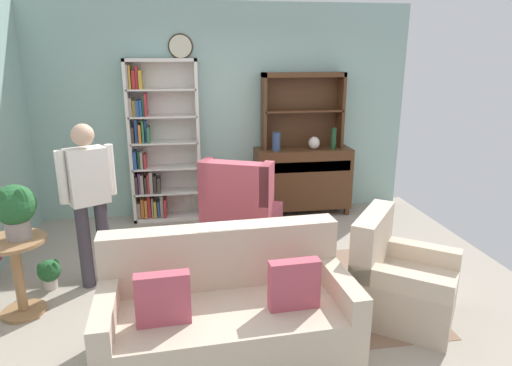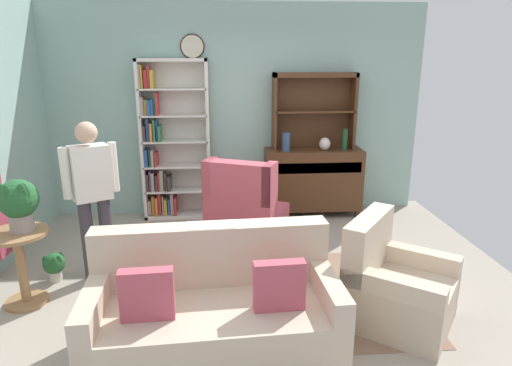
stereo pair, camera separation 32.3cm
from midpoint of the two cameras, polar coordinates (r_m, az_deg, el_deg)
ground_plane at (r=4.46m, az=1.02°, el=-12.71°), size 5.40×4.60×0.02m
wall_back at (r=6.07m, az=-0.86°, el=9.19°), size 5.00×0.09×2.80m
area_rug at (r=4.22m, az=4.21°, el=-14.37°), size 2.62×1.74×0.01m
bookshelf at (r=5.97m, az=-9.51°, el=4.86°), size 0.90×0.30×2.10m
sideboard at (r=6.14m, az=8.80°, el=0.53°), size 1.30×0.45×0.92m
sideboard_hutch at (r=6.05m, az=8.99°, el=10.44°), size 1.10×0.26×1.00m
vase_tall at (r=5.86m, az=5.47°, el=5.26°), size 0.11×0.11×0.24m
vase_round at (r=5.99m, az=10.36°, el=4.95°), size 0.15×0.15×0.17m
bottle_wine at (r=6.03m, az=12.84°, el=5.44°), size 0.07×0.07×0.29m
couch_floral at (r=3.41m, az=-2.56°, el=-16.37°), size 1.84×0.95×0.90m
armchair_floral at (r=3.97m, az=19.74°, el=-12.75°), size 1.07×1.07×0.88m
wingback_chair at (r=5.07m, az=0.45°, el=-4.14°), size 1.03×1.04×1.05m
plant_stand at (r=4.36m, az=-26.14°, el=-8.90°), size 0.52×0.52×0.68m
potted_plant_large at (r=4.17m, az=-26.31°, el=-2.18°), size 0.33×0.33×0.46m
potted_plant_small at (r=4.76m, az=-22.71°, el=-9.69°), size 0.21×0.21×0.29m
person_reading at (r=4.42m, az=-18.34°, el=-0.92°), size 0.49×0.34×1.56m
coffee_table at (r=4.16m, az=-1.23°, el=-9.33°), size 0.80×0.50×0.42m
book_stack at (r=4.13m, az=-2.69°, el=-7.75°), size 0.22×0.15×0.11m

